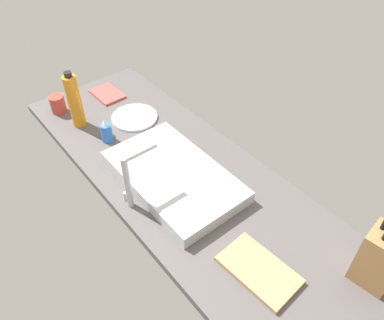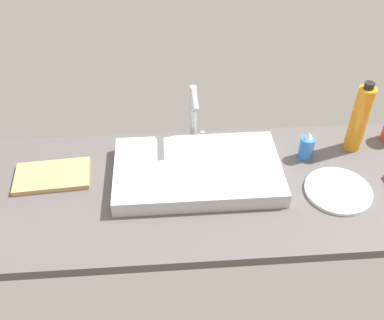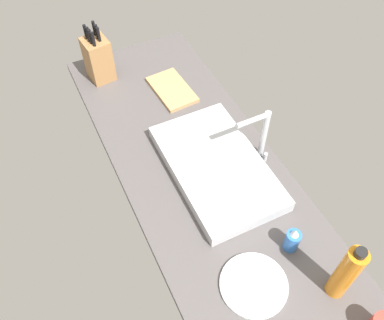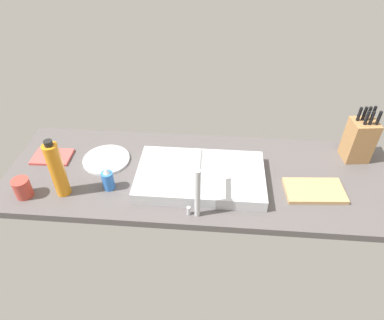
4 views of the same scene
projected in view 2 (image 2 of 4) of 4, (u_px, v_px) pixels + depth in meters
The scene contains 7 objects.
countertop_slab at pixel (199, 190), 155.83cm from camera, with size 182.27×61.97×3.50cm, color #514C4C.
sink_basin at pixel (196, 171), 156.62cm from camera, with size 57.15×33.91×5.49cm, color #B7BABF.
faucet at pixel (194, 112), 163.05cm from camera, with size 5.50×14.38×24.01cm.
cutting_board at pixel (53, 176), 157.51cm from camera, with size 25.54×15.08×1.80cm, color tan.
soap_bottle at pixel (307, 147), 163.29cm from camera, with size 5.20×5.20×11.46cm.
water_bottle at pixel (360, 118), 162.16cm from camera, with size 6.23×6.23×27.98cm.
dinner_plate at pixel (338, 191), 152.45cm from camera, with size 22.45×22.45×1.20cm, color white.
Camera 2 is at (-10.34, -110.26, 111.90)cm, focal length 42.44 mm.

